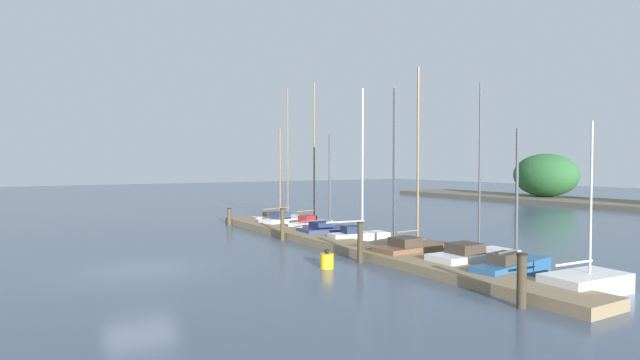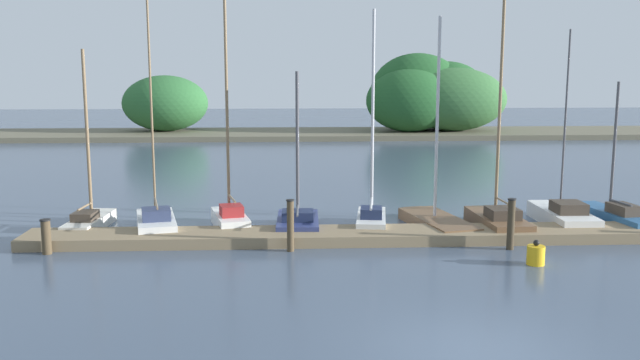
# 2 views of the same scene
# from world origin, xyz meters

# --- Properties ---
(ground) EXTENTS (160.00, 160.00, 0.00)m
(ground) POSITION_xyz_m (0.00, 0.00, 0.00)
(ground) COLOR #425166
(dock_pier) EXTENTS (24.26, 1.80, 0.35)m
(dock_pier) POSITION_xyz_m (0.00, 8.86, 0.17)
(dock_pier) COLOR #847051
(dock_pier) RESTS_ON ground
(far_shore) EXTENTS (61.39, 8.22, 6.68)m
(far_shore) POSITION_xyz_m (4.15, 43.10, 2.63)
(far_shore) COLOR #66604C
(far_shore) RESTS_ON ground
(sailboat_0) EXTENTS (1.16, 3.41, 6.18)m
(sailboat_0) POSITION_xyz_m (-10.58, 11.00, 0.40)
(sailboat_0) COLOR silver
(sailboat_0) RESTS_ON ground
(sailboat_1) EXTENTS (1.88, 3.49, 8.41)m
(sailboat_1) POSITION_xyz_m (-8.19, 10.32, 0.40)
(sailboat_1) COLOR white
(sailboat_1) RESTS_ON ground
(sailboat_2) EXTENTS (1.58, 2.99, 8.45)m
(sailboat_2) POSITION_xyz_m (-5.72, 10.73, 0.51)
(sailboat_2) COLOR white
(sailboat_2) RESTS_ON ground
(sailboat_3) EXTENTS (1.47, 3.20, 5.44)m
(sailboat_3) POSITION_xyz_m (-3.37, 10.25, 0.37)
(sailboat_3) COLOR navy
(sailboat_3) RESTS_ON ground
(sailboat_4) EXTENTS (1.36, 3.40, 7.49)m
(sailboat_4) POSITION_xyz_m (-0.81, 10.46, 0.45)
(sailboat_4) COLOR white
(sailboat_4) RESTS_ON ground
(sailboat_5) EXTENTS (2.23, 4.34, 7.27)m
(sailboat_5) POSITION_xyz_m (1.48, 10.58, 0.31)
(sailboat_5) COLOR brown
(sailboat_5) RESTS_ON ground
(sailboat_6) EXTENTS (1.50, 3.73, 7.81)m
(sailboat_6) POSITION_xyz_m (3.50, 10.10, 0.42)
(sailboat_6) COLOR brown
(sailboat_6) RESTS_ON ground
(sailboat_7) EXTENTS (1.38, 3.97, 6.87)m
(sailboat_7) POSITION_xyz_m (6.07, 10.79, 0.37)
(sailboat_7) COLOR white
(sailboat_7) RESTS_ON ground
(sailboat_8) EXTENTS (1.53, 4.15, 5.08)m
(sailboat_8) POSITION_xyz_m (7.85, 10.63, 0.36)
(sailboat_8) COLOR #285684
(sailboat_8) RESTS_ON ground
(mooring_piling_0) EXTENTS (0.32, 0.32, 1.07)m
(mooring_piling_0) POSITION_xyz_m (-10.99, 7.77, 0.54)
(mooring_piling_0) COLOR #4C3D28
(mooring_piling_0) RESTS_ON ground
(mooring_piling_1) EXTENTS (0.25, 0.25, 1.61)m
(mooring_piling_1) POSITION_xyz_m (-3.64, 7.71, 0.81)
(mooring_piling_1) COLOR #4C3D28
(mooring_piling_1) RESTS_ON ground
(mooring_piling_2) EXTENTS (0.26, 0.26, 1.60)m
(mooring_piling_2) POSITION_xyz_m (3.15, 7.59, 0.81)
(mooring_piling_2) COLOR #3D3323
(mooring_piling_2) RESTS_ON ground
(channel_buoy_0) EXTENTS (0.51, 0.51, 0.73)m
(channel_buoy_0) POSITION_xyz_m (3.35, 5.93, 0.29)
(channel_buoy_0) COLOR gold
(channel_buoy_0) RESTS_ON ground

